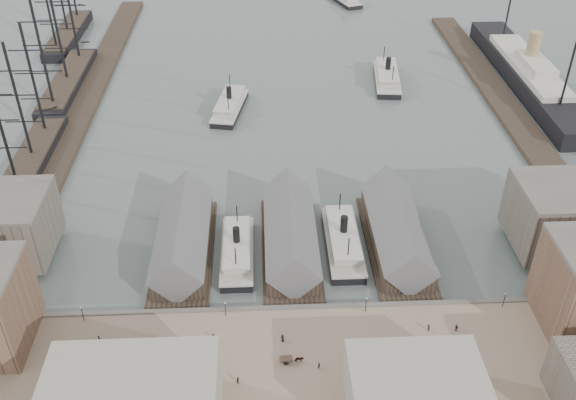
{
  "coord_description": "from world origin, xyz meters",
  "views": [
    {
      "loc": [
        -6.16,
        -105.92,
        100.46
      ],
      "look_at": [
        0.0,
        30.0,
        6.0
      ],
      "focal_mm": 40.0,
      "sensor_mm": 36.0,
      "label": 1
    }
  ],
  "objects_px": {
    "ocean_steamer": "(528,73)",
    "tram": "(558,329)",
    "ferry_docked_west": "(237,250)",
    "horse_cart_right": "(426,369)",
    "horse_cart_left": "(110,346)",
    "horse_cart_center": "(294,360)"
  },
  "relations": [
    {
      "from": "ferry_docked_west",
      "to": "horse_cart_right",
      "type": "xyz_separation_m",
      "value": [
        37.31,
        -38.91,
        0.59
      ]
    },
    {
      "from": "ferry_docked_west",
      "to": "horse_cart_right",
      "type": "relative_size",
      "value": 5.5
    },
    {
      "from": "ocean_steamer",
      "to": "horse_cart_left",
      "type": "height_order",
      "value": "ocean_steamer"
    },
    {
      "from": "horse_cart_left",
      "to": "horse_cart_right",
      "type": "height_order",
      "value": "horse_cart_left"
    },
    {
      "from": "horse_cart_center",
      "to": "horse_cart_right",
      "type": "bearing_deg",
      "value": -100.55
    },
    {
      "from": "tram",
      "to": "horse_cart_left",
      "type": "relative_size",
      "value": 2.3
    },
    {
      "from": "horse_cart_left",
      "to": "horse_cart_center",
      "type": "height_order",
      "value": "horse_cart_left"
    },
    {
      "from": "ocean_steamer",
      "to": "horse_cart_left",
      "type": "relative_size",
      "value": 21.02
    },
    {
      "from": "tram",
      "to": "horse_cart_center",
      "type": "height_order",
      "value": "tram"
    },
    {
      "from": "ferry_docked_west",
      "to": "tram",
      "type": "distance_m",
      "value": 73.19
    },
    {
      "from": "horse_cart_left",
      "to": "ocean_steamer",
      "type": "bearing_deg",
      "value": -37.94
    },
    {
      "from": "ocean_steamer",
      "to": "tram",
      "type": "relative_size",
      "value": 9.15
    },
    {
      "from": "horse_cart_left",
      "to": "horse_cart_right",
      "type": "relative_size",
      "value": 1.01
    },
    {
      "from": "ferry_docked_west",
      "to": "horse_cart_right",
      "type": "height_order",
      "value": "ferry_docked_west"
    },
    {
      "from": "horse_cart_center",
      "to": "tram",
      "type": "bearing_deg",
      "value": -87.94
    },
    {
      "from": "ferry_docked_west",
      "to": "horse_cart_center",
      "type": "relative_size",
      "value": 5.41
    },
    {
      "from": "ocean_steamer",
      "to": "horse_cart_center",
      "type": "relative_size",
      "value": 20.82
    },
    {
      "from": "ferry_docked_west",
      "to": "horse_cart_left",
      "type": "bearing_deg",
      "value": -129.47
    },
    {
      "from": "tram",
      "to": "ocean_steamer",
      "type": "bearing_deg",
      "value": 81.26
    },
    {
      "from": "ocean_steamer",
      "to": "ferry_docked_west",
      "type": "bearing_deg",
      "value": -137.83
    },
    {
      "from": "tram",
      "to": "horse_cart_right",
      "type": "relative_size",
      "value": 2.31
    },
    {
      "from": "ocean_steamer",
      "to": "horse_cart_right",
      "type": "relative_size",
      "value": 21.16
    }
  ]
}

